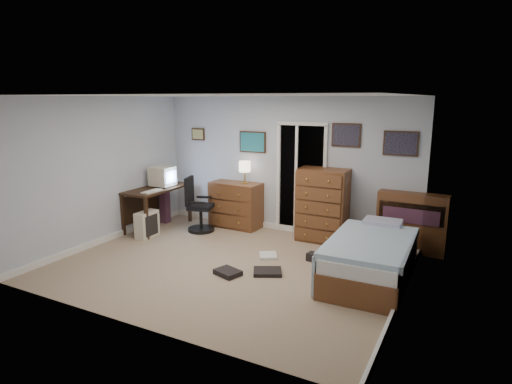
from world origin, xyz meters
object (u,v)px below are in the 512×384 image
at_px(tall_dresser, 322,205).
at_px(bed, 370,257).
at_px(low_dresser, 236,205).
at_px(computer_desk, 154,196).
at_px(office_chair, 198,210).

distance_m(tall_dresser, bed, 1.73).
height_order(low_dresser, bed, low_dresser).
xyz_separation_m(computer_desk, office_chair, (0.89, 0.19, -0.21)).
bearing_deg(computer_desk, bed, -7.40).
bearing_deg(bed, office_chair, 166.93).
relative_size(low_dresser, bed, 0.49).
xyz_separation_m(computer_desk, tall_dresser, (3.14, 0.75, 0.03)).
xyz_separation_m(computer_desk, bed, (4.28, -0.51, -0.30)).
bearing_deg(tall_dresser, office_chair, -167.27).
xyz_separation_m(office_chair, bed, (3.39, -0.70, -0.09)).
bearing_deg(low_dresser, bed, -21.34).
bearing_deg(tall_dresser, bed, -48.95).
relative_size(tall_dresser, bed, 0.63).
bearing_deg(computer_desk, low_dresser, 28.62).
height_order(computer_desk, low_dresser, low_dresser).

